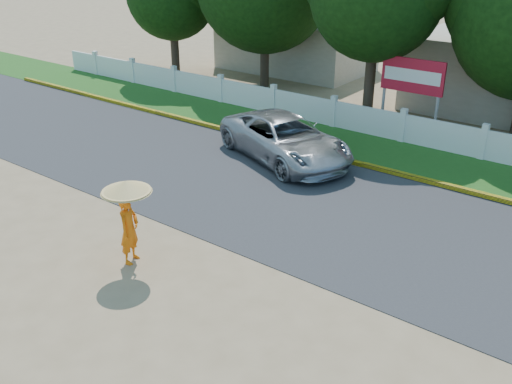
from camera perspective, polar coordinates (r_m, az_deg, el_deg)
ground at (r=13.86m, az=-5.04°, el=-7.68°), size 120.00×120.00×0.00m
road at (r=17.00m, az=5.09°, el=-1.10°), size 60.00×7.00×0.02m
grass_verge at (r=21.29m, az=12.71°, el=3.90°), size 60.00×3.50×0.03m
curb at (r=19.83m, az=10.61°, el=2.70°), size 40.00×0.18×0.16m
fence at (r=22.38m, az=14.44°, el=6.22°), size 40.00×0.10×1.10m
building_far at (r=33.44m, az=4.02°, el=14.50°), size 8.00×5.00×2.80m
vehicle at (r=19.93m, az=2.94°, el=5.34°), size 6.05×4.34×1.53m
monk_with_parasol at (r=13.76m, az=-12.71°, el=-1.74°), size 1.19×1.19×2.17m
billboard at (r=23.03m, az=15.35°, el=10.77°), size 2.50×0.13×2.95m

